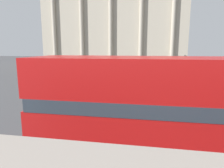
% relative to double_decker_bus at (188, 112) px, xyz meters
% --- Properties ---
extents(double_decker_bus, '(10.98, 2.67, 4.18)m').
position_rel_double_decker_bus_xyz_m(double_decker_bus, '(0.00, 0.00, 0.00)').
color(double_decker_bus, black).
rests_on(double_decker_bus, ground_plane).
extents(plaza_building_left, '(35.22, 13.57, 24.43)m').
position_rel_double_decker_bus_xyz_m(plaza_building_left, '(-9.99, 46.13, 9.88)').
color(plaza_building_left, '#B2A893').
rests_on(plaza_building_left, ground_plane).
extents(traffic_light_mid, '(0.42, 0.24, 3.71)m').
position_rel_double_decker_bus_xyz_m(traffic_light_mid, '(-6.57, 13.10, 0.09)').
color(traffic_light_mid, black).
rests_on(traffic_light_mid, ground_plane).
extents(traffic_light_far, '(0.42, 0.24, 3.53)m').
position_rel_double_decker_bus_xyz_m(traffic_light_far, '(3.70, 21.96, -0.02)').
color(traffic_light_far, black).
rests_on(traffic_light_far, ground_plane).
extents(pedestrian_yellow, '(0.32, 0.32, 1.82)m').
position_rel_double_decker_bus_xyz_m(pedestrian_yellow, '(8.86, 24.61, -1.28)').
color(pedestrian_yellow, '#282B33').
rests_on(pedestrian_yellow, ground_plane).
extents(pedestrian_olive, '(0.32, 0.32, 1.65)m').
position_rel_double_decker_bus_xyz_m(pedestrian_olive, '(0.15, 20.44, -1.39)').
color(pedestrian_olive, '#282B33').
rests_on(pedestrian_olive, ground_plane).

